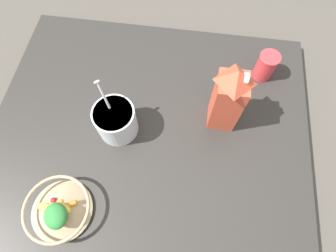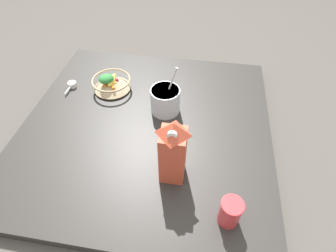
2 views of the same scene
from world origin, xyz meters
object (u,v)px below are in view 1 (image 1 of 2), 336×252
at_px(drinking_cup, 266,66).
at_px(milk_carton, 228,99).
at_px(yogurt_tub, 116,120).
at_px(fruit_bowl, 58,210).

bearing_deg(drinking_cup, milk_carton, 144.91).
bearing_deg(milk_carton, drinking_cup, -35.09).
xyz_separation_m(milk_carton, yogurt_tub, (-0.09, 0.36, -0.08)).
relative_size(milk_carton, drinking_cup, 2.57).
relative_size(yogurt_tub, drinking_cup, 2.03).
distance_m(fruit_bowl, milk_carton, 0.62).
height_order(milk_carton, drinking_cup, milk_carton).
xyz_separation_m(yogurt_tub, drinking_cup, (0.30, -0.51, -0.01)).
relative_size(milk_carton, yogurt_tub, 1.27).
distance_m(fruit_bowl, yogurt_tub, 0.33).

